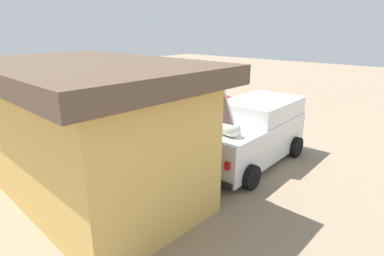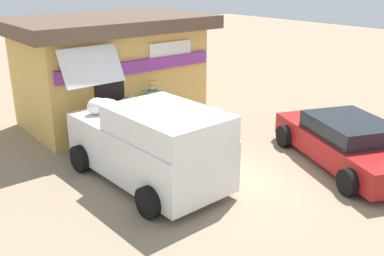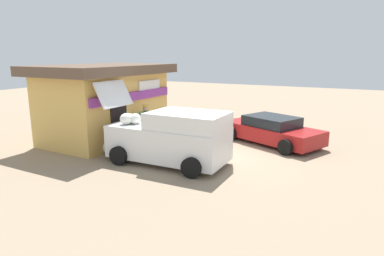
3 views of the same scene
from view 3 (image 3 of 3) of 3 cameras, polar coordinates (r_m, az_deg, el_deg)
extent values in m
plane|color=gray|center=(12.47, 3.75, -5.28)|extent=(60.00, 60.00, 0.00)
cube|color=#E0B259|center=(15.58, -14.41, 3.44)|extent=(5.33, 3.25, 2.92)
cube|color=purple|center=(14.44, -9.80, 5.31)|extent=(5.00, 0.24, 0.36)
cube|color=black|center=(13.91, -12.17, 0.58)|extent=(0.90, 0.08, 2.00)
cube|color=white|center=(15.33, -7.19, 6.90)|extent=(1.50, 0.09, 0.60)
cube|color=brown|center=(15.42, -14.75, 9.53)|extent=(6.09, 4.01, 0.39)
cube|color=white|center=(11.91, -4.06, -2.40)|extent=(1.89, 4.19, 1.13)
cube|color=white|center=(11.34, -0.68, 1.26)|extent=(1.80, 2.61, 0.55)
cube|color=black|center=(10.84, 5.15, 0.54)|extent=(1.56, 0.10, 0.42)
cube|color=white|center=(12.94, -13.06, 5.63)|extent=(1.66, 0.54, 0.95)
ellipsoid|color=silver|center=(12.29, -9.56, 1.56)|extent=(0.46, 0.39, 0.39)
ellipsoid|color=silver|center=(12.26, -11.04, 1.53)|extent=(0.49, 0.41, 0.41)
ellipsoid|color=silver|center=(12.42, -10.37, 1.59)|extent=(0.44, 0.36, 0.36)
cylinder|color=#70B043|center=(12.38, -10.48, 1.03)|extent=(0.25, 0.28, 0.14)
cylinder|color=#51983D|center=(12.86, -8.67, 1.42)|extent=(0.19, 0.27, 0.10)
cube|color=black|center=(13.22, -11.98, -3.33)|extent=(1.74, 0.11, 0.16)
cube|color=red|center=(12.56, -14.15, -1.71)|extent=(0.14, 0.06, 0.20)
cube|color=red|center=(13.64, -10.25, -0.42)|extent=(0.14, 0.06, 0.20)
cylinder|color=black|center=(10.55, -0.12, -6.72)|extent=(0.23, 0.66, 0.66)
cylinder|color=black|center=(12.26, 4.07, -4.00)|extent=(0.23, 0.66, 0.66)
cylinder|color=black|center=(12.03, -12.28, -4.58)|extent=(0.23, 0.66, 0.66)
cylinder|color=black|center=(13.56, -7.05, -2.46)|extent=(0.23, 0.66, 0.66)
cube|color=maroon|center=(14.95, 13.19, -0.75)|extent=(3.39, 4.68, 0.60)
cube|color=#1E2328|center=(14.84, 13.29, 1.15)|extent=(2.29, 2.54, 0.41)
cylinder|color=black|center=(16.62, 11.29, 0.07)|extent=(0.45, 0.64, 0.61)
cylinder|color=black|center=(15.21, 6.55, -0.90)|extent=(0.45, 0.64, 0.61)
cylinder|color=black|center=(14.96, 19.90, -1.81)|extent=(0.45, 0.64, 0.61)
cylinder|color=black|center=(13.38, 15.49, -3.14)|extent=(0.45, 0.64, 0.61)
cylinder|color=#726047|center=(14.55, -7.06, -1.07)|extent=(0.15, 0.15, 0.83)
cylinder|color=#726047|center=(14.48, -8.37, -1.18)|extent=(0.15, 0.15, 0.83)
cylinder|color=#4C9959|center=(14.36, -7.80, 1.64)|extent=(0.48, 0.48, 0.59)
sphere|color=tan|center=(14.29, -7.84, 3.25)|extent=(0.23, 0.23, 0.23)
cylinder|color=gold|center=(14.27, -7.86, 3.78)|extent=(0.25, 0.25, 0.05)
cylinder|color=#4C9959|center=(14.42, -6.87, 1.77)|extent=(0.09, 0.09, 0.56)
cylinder|color=#4C9959|center=(14.31, -8.73, 1.63)|extent=(0.09, 0.09, 0.56)
cylinder|color=#726047|center=(13.93, -11.28, -1.94)|extent=(0.15, 0.15, 0.78)
cylinder|color=#726047|center=(13.66, -10.48, -2.19)|extent=(0.15, 0.15, 0.78)
cylinder|color=silver|center=(13.75, -10.44, 0.53)|extent=(0.67, 0.50, 0.65)
sphere|color=tan|center=(13.81, -9.75, 1.93)|extent=(0.21, 0.21, 0.21)
cylinder|color=silver|center=(14.04, -10.47, 0.62)|extent=(0.09, 0.09, 0.52)
cylinder|color=silver|center=(13.65, -9.31, 0.34)|extent=(0.09, 0.09, 0.52)
ellipsoid|color=silver|center=(13.57, -13.80, -3.14)|extent=(0.80, 0.87, 0.46)
cylinder|color=#6AA92F|center=(13.80, -14.55, -3.59)|extent=(0.25, 0.18, 0.15)
cylinder|color=#5BA436|center=(13.59, -14.65, -3.94)|extent=(0.25, 0.19, 0.11)
cylinder|color=#6BA441|center=(13.38, -12.75, -4.08)|extent=(0.34, 0.23, 0.11)
cylinder|color=green|center=(13.78, -15.08, -3.64)|extent=(0.29, 0.28, 0.15)
cylinder|color=#58B330|center=(13.63, -12.35, -3.76)|extent=(0.27, 0.30, 0.11)
cylinder|color=blue|center=(15.48, -2.02, -0.98)|extent=(0.27, 0.27, 0.40)
camera|label=1|loc=(14.76, -42.81, 9.95)|focal=28.70mm
camera|label=2|loc=(4.92, 51.73, 17.87)|focal=41.33mm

